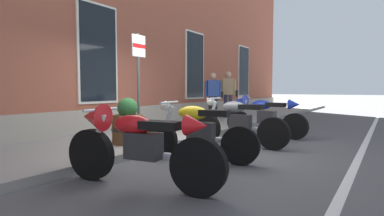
# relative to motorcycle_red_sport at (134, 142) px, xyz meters

# --- Properties ---
(ground_plane) EXTENTS (140.00, 140.00, 0.00)m
(ground_plane) POSITION_rel_motorcycle_red_sport_xyz_m (2.37, 1.04, -0.56)
(ground_plane) COLOR #4C4C4F
(sidewalk) EXTENTS (32.83, 2.59, 0.13)m
(sidewalk) POSITION_rel_motorcycle_red_sport_xyz_m (2.37, 2.33, -0.49)
(sidewalk) COLOR gray
(sidewalk) RESTS_ON ground_plane
(lane_stripe) EXTENTS (32.83, 0.12, 0.01)m
(lane_stripe) POSITION_rel_motorcycle_red_sport_xyz_m (2.37, -2.16, -0.55)
(lane_stripe) COLOR silver
(lane_stripe) RESTS_ON ground_plane
(motorcycle_red_sport) EXTENTS (0.67, 2.20, 1.02)m
(motorcycle_red_sport) POSITION_rel_motorcycle_red_sport_xyz_m (0.00, 0.00, 0.00)
(motorcycle_red_sport) COLOR black
(motorcycle_red_sport) RESTS_ON ground_plane
(motorcycle_yellow_naked) EXTENTS (0.67, 2.04, 0.99)m
(motorcycle_yellow_naked) POSITION_rel_motorcycle_red_sport_xyz_m (1.54, 0.08, -0.07)
(motorcycle_yellow_naked) COLOR black
(motorcycle_yellow_naked) RESTS_ON ground_plane
(motorcycle_grey_naked) EXTENTS (0.62, 2.18, 1.02)m
(motorcycle_grey_naked) POSITION_rel_motorcycle_red_sport_xyz_m (3.11, 0.08, -0.06)
(motorcycle_grey_naked) COLOR black
(motorcycle_grey_naked) RESTS_ON ground_plane
(motorcycle_blue_sport) EXTENTS (0.62, 2.17, 1.06)m
(motorcycle_blue_sport) POSITION_rel_motorcycle_red_sport_xyz_m (4.67, 0.13, 0.02)
(motorcycle_blue_sport) COLOR black
(motorcycle_blue_sport) RESTS_ON ground_plane
(pedestrian_blue_top) EXTENTS (0.51, 0.53, 1.65)m
(pedestrian_blue_top) POSITION_rel_motorcycle_red_sport_xyz_m (6.58, 2.65, 0.50)
(pedestrian_blue_top) COLOR black
(pedestrian_blue_top) RESTS_ON sidewalk
(pedestrian_tan_coat) EXTENTS (0.38, 0.63, 1.74)m
(pedestrian_tan_coat) POSITION_rel_motorcycle_red_sport_xyz_m (7.51, 2.52, 0.56)
(pedestrian_tan_coat) COLOR #2D3351
(pedestrian_tan_coat) RESTS_ON sidewalk
(parking_sign) EXTENTS (0.36, 0.07, 2.21)m
(parking_sign) POSITION_rel_motorcycle_red_sport_xyz_m (1.93, 1.77, 1.01)
(parking_sign) COLOR #4C4C51
(parking_sign) RESTS_ON sidewalk
(barrel_planter) EXTENTS (0.63, 0.63, 0.90)m
(barrel_planter) POSITION_rel_motorcycle_red_sport_xyz_m (1.53, 1.70, -0.05)
(barrel_planter) COLOR brown
(barrel_planter) RESTS_ON sidewalk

